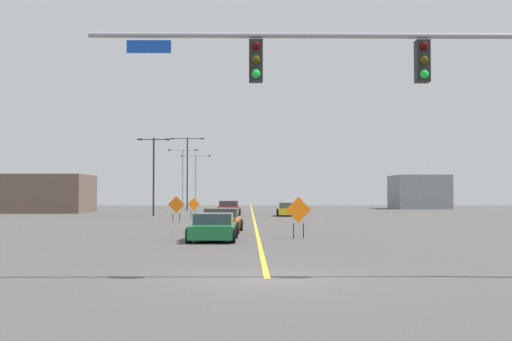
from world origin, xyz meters
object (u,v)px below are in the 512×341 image
Objects in this scene: street_lamp_mid_left at (154,169)px; street_lamp_near_left at (196,176)px; street_lamp_near_right at (183,173)px; car_yellow_passing at (288,209)px; traffic_signal_assembly at (417,81)px; street_lamp_far_right at (187,167)px; construction_sign_left_lane at (298,212)px; car_orange_approaching at (222,221)px; car_green_near at (213,228)px; construction_sign_left_shoulder at (176,206)px; construction_sign_right_lane at (194,205)px; car_red_distant at (229,208)px.

street_lamp_near_left is at bearing 87.11° from street_lamp_mid_left.
car_yellow_passing is (12.47, -27.28, -4.23)m from street_lamp_near_right.
street_lamp_near_left is at bearing 98.76° from traffic_signal_assembly.
street_lamp_near_right is 6.86m from street_lamp_far_right.
construction_sign_left_lane is at bearing -79.00° from street_lamp_near_right.
street_lamp_near_left is at bearing 96.03° from car_orange_approaching.
street_lamp_far_right reaches higher than car_green_near.
construction_sign_left_shoulder is (-7.54, 16.85, -0.03)m from construction_sign_left_lane.
street_lamp_mid_left is at bearing 106.07° from car_orange_approaching.
construction_sign_right_lane is (2.58, -34.19, -3.48)m from street_lamp_near_left.
traffic_signal_assembly is at bearing -77.57° from construction_sign_right_lane.
street_lamp_near_right reaches higher than traffic_signal_assembly.
street_lamp_far_right is 4.76× the size of construction_sign_left_shoulder.
street_lamp_mid_left is at bearing 178.00° from car_yellow_passing.
construction_sign_right_lane is 0.44× the size of car_red_distant.
street_lamp_near_right is at bearing 100.29° from traffic_signal_assembly.
street_lamp_mid_left is at bearing -92.89° from street_lamp_near_left.
street_lamp_mid_left is at bearing 104.91° from construction_sign_left_shoulder.
car_yellow_passing is at bearing 80.55° from car_green_near.
street_lamp_mid_left is 3.83× the size of construction_sign_left_shoulder.
street_lamp_near_right is at bearing 89.93° from street_lamp_mid_left.
street_lamp_near_left reaches higher than traffic_signal_assembly.
construction_sign_right_lane is at bearing 105.08° from construction_sign_left_lane.
traffic_signal_assembly is at bearing -89.31° from car_yellow_passing.
street_lamp_far_right is 5.36× the size of construction_sign_right_lane.
street_lamp_far_right is at bearing 96.61° from car_green_near.
construction_sign_right_lane is (2.83, -24.32, -4.30)m from street_lamp_far_right.
car_yellow_passing is (11.24, -20.55, -4.75)m from street_lamp_far_right.
car_yellow_passing is at bearing -2.00° from street_lamp_mid_left.
street_lamp_near_left is (0.26, 9.86, -0.82)m from street_lamp_far_right.
car_yellow_passing is 0.99× the size of car_orange_approaching.
traffic_signal_assembly reaches higher than car_red_distant.
street_lamp_mid_left reaches higher than car_red_distant.
car_green_near is at bearing -91.07° from car_orange_approaching.
street_lamp_far_right is 9.90m from street_lamp_near_left.
street_lamp_near_left reaches higher than construction_sign_left_shoulder.
street_lamp_mid_left is at bearing 106.23° from traffic_signal_assembly.
street_lamp_near_left reaches higher than car_green_near.
traffic_signal_assembly is 46.65m from street_lamp_mid_left.
street_lamp_near_left is (1.52, 29.98, 0.19)m from street_lamp_mid_left.
car_green_near is 32.44m from car_red_distant.
street_lamp_near_right is 27.45m from car_red_distant.
construction_sign_left_lane is (7.08, -26.27, 0.17)m from construction_sign_right_lane.
street_lamp_near_right is 3.48m from street_lamp_near_left.
construction_sign_left_lane is at bearing -65.88° from construction_sign_left_shoulder.
car_green_near is at bearing -82.96° from street_lamp_near_right.
car_green_near is 6.15m from car_orange_approaching.
street_lamp_mid_left is 3.76× the size of construction_sign_left_lane.
street_lamp_far_right is 4.68× the size of construction_sign_left_lane.
construction_sign_right_lane reaches higher than car_green_near.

